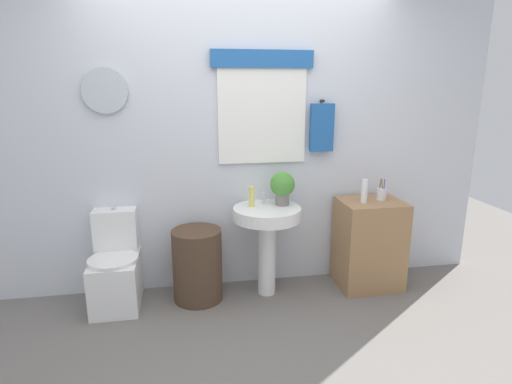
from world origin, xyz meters
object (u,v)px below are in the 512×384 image
object	(u,v)px
lotion_bottle	(364,191)
toothbrush_cup	(381,194)
pedestal_sink	(267,228)
soap_bottle	(252,197)
wooden_cabinet	(369,244)
toilet	(116,269)
laundry_hamper	(197,265)
potted_plant	(282,186)

from	to	relation	value
lotion_bottle	toothbrush_cup	bearing A→B (deg)	17.93
pedestal_sink	lotion_bottle	size ratio (longest dim) A/B	3.80
soap_bottle	toothbrush_cup	world-z (taller)	toothbrush_cup
wooden_cabinet	lotion_bottle	distance (m)	0.50
toilet	toothbrush_cup	size ratio (longest dim) A/B	4.20
wooden_cabinet	lotion_bottle	bearing A→B (deg)	-156.57
laundry_hamper	wooden_cabinet	size ratio (longest dim) A/B	0.78
toothbrush_cup	toilet	bearing A→B (deg)	179.61
toothbrush_cup	laundry_hamper	bearing A→B (deg)	-179.28
laundry_hamper	potted_plant	bearing A→B (deg)	4.77
potted_plant	pedestal_sink	bearing A→B (deg)	-156.80
toothbrush_cup	wooden_cabinet	bearing A→B (deg)	-167.94
pedestal_sink	soap_bottle	bearing A→B (deg)	157.38
wooden_cabinet	lotion_bottle	world-z (taller)	lotion_bottle
lotion_bottle	toilet	bearing A→B (deg)	177.90
soap_bottle	toothbrush_cup	distance (m)	1.12
laundry_hamper	potted_plant	xyz separation A→B (m)	(0.72, 0.06, 0.62)
pedestal_sink	laundry_hamper	bearing A→B (deg)	180.00
pedestal_sink	toothbrush_cup	bearing A→B (deg)	1.13
wooden_cabinet	toothbrush_cup	xyz separation A→B (m)	(0.09, 0.02, 0.44)
wooden_cabinet	potted_plant	distance (m)	0.94
toilet	potted_plant	xyz separation A→B (m)	(1.36, 0.03, 0.63)
laundry_hamper	potted_plant	size ratio (longest dim) A/B	2.16
pedestal_sink	potted_plant	size ratio (longest dim) A/B	2.73
laundry_hamper	toothbrush_cup	xyz separation A→B (m)	(1.58, 0.02, 0.53)
potted_plant	toothbrush_cup	distance (m)	0.87
wooden_cabinet	toothbrush_cup	distance (m)	0.45
lotion_bottle	laundry_hamper	bearing A→B (deg)	178.36
pedestal_sink	lotion_bottle	xyz separation A→B (m)	(0.82, -0.04, 0.29)
soap_bottle	lotion_bottle	distance (m)	0.94
pedestal_sink	toothbrush_cup	world-z (taller)	toothbrush_cup
soap_bottle	wooden_cabinet	bearing A→B (deg)	-2.78
potted_plant	lotion_bottle	world-z (taller)	potted_plant
laundry_hamper	potted_plant	distance (m)	0.95
toothbrush_cup	soap_bottle	bearing A→B (deg)	178.45
soap_bottle	toothbrush_cup	bearing A→B (deg)	-1.55
laundry_hamper	soap_bottle	distance (m)	0.71
soap_bottle	lotion_bottle	bearing A→B (deg)	-5.49
potted_plant	toothbrush_cup	size ratio (longest dim) A/B	1.50
laundry_hamper	wooden_cabinet	bearing A→B (deg)	0.00
laundry_hamper	toothbrush_cup	world-z (taller)	toothbrush_cup
laundry_hamper	lotion_bottle	bearing A→B (deg)	-1.64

